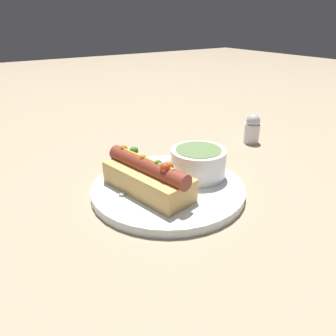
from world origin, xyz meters
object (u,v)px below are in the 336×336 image
object	(u,v)px
soup_bowl	(197,161)
spoon	(151,170)
salt_shaker	(252,129)
hot_dog	(146,176)

from	to	relation	value
soup_bowl	spoon	distance (m)	0.09
soup_bowl	spoon	bearing A→B (deg)	-134.88
salt_shaker	soup_bowl	bearing A→B (deg)	-69.01
hot_dog	salt_shaker	distance (m)	0.35
hot_dog	spoon	world-z (taller)	hot_dog
soup_bowl	salt_shaker	xyz separation A→B (m)	(-0.09, 0.24, -0.01)
hot_dog	soup_bowl	bearing A→B (deg)	77.59
spoon	hot_dog	bearing A→B (deg)	-157.57
hot_dog	salt_shaker	size ratio (longest dim) A/B	2.42
spoon	salt_shaker	xyz separation A→B (m)	(-0.03, 0.30, 0.02)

